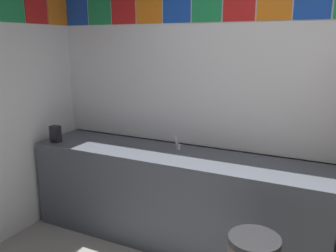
% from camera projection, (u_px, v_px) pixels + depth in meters
% --- Properties ---
extents(wall_back, '(4.45, 0.09, 2.52)m').
position_uv_depth(wall_back, '(286.00, 105.00, 2.87)').
color(wall_back, silver).
rests_on(wall_back, ground_plane).
extents(vanity_counter, '(2.63, 0.61, 0.83)m').
position_uv_depth(vanity_counter, '(173.00, 196.00, 3.13)').
color(vanity_counter, '#4C515B').
rests_on(vanity_counter, ground_plane).
extents(faucet_center, '(0.04, 0.10, 0.14)m').
position_uv_depth(faucet_center, '(178.00, 144.00, 3.10)').
color(faucet_center, silver).
rests_on(faucet_center, vanity_counter).
extents(soap_dispenser, '(0.09, 0.09, 0.16)m').
position_uv_depth(soap_dispenser, '(55.00, 134.00, 3.35)').
color(soap_dispenser, black).
rests_on(soap_dispenser, vanity_counter).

